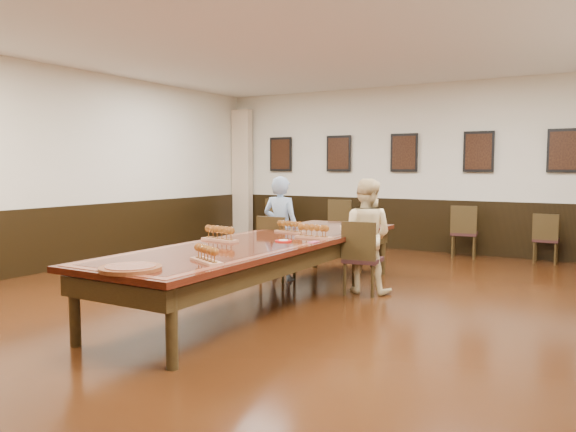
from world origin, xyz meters
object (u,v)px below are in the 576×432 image
Objects in this scene: chair_woman at (363,257)px; spare_chair_b at (341,224)px; spare_chair_c at (464,232)px; conference_table at (267,251)px; spare_chair_d at (546,238)px; person_woman at (365,236)px; person_man at (281,228)px; carved_platter at (130,268)px; chair_man at (278,248)px; spare_chair_a at (279,221)px.

spare_chair_b is at bearing -67.03° from chair_woman.
chair_woman and spare_chair_c have the same top height.
spare_chair_c is at bearing 74.40° from conference_table.
spare_chair_d is (3.71, 0.20, -0.07)m from spare_chair_b.
spare_chair_b is 0.67× the size of person_woman.
spare_chair_c is (2.38, 0.08, -0.02)m from spare_chair_b.
person_man is at bearing 85.19° from spare_chair_b.
spare_chair_c is at bearing -103.38° from person_woman.
carved_platter is (0.64, -3.50, 0.02)m from person_man.
spare_chair_c is at bearing 80.18° from carved_platter.
carved_platter is at bearing 69.50° from spare_chair_d.
chair_woman is at bearing 166.53° from person_man.
conference_table is at bearing 112.42° from chair_man.
chair_woman is (1.37, -0.15, 0.00)m from chair_man.
spare_chair_c is at bearing 4.45° from spare_chair_d.
spare_chair_c is (3.91, -0.04, -0.00)m from spare_chair_a.
spare_chair_d is 4.03m from person_woman.
chair_woman is 3.61m from spare_chair_c.
person_man is at bearing -16.24° from chair_woman.
carved_platter is at bearing 71.89° from spare_chair_c.
chair_man is 3.40m from spare_chair_b.
person_woman is (1.36, -0.05, 0.27)m from chair_man.
spare_chair_b is at bearing -83.47° from person_man.
carved_platter is at bearing 97.05° from person_man.
person_woman is 2.25× the size of carved_platter.
person_woman is (-0.45, -3.48, 0.27)m from spare_chair_c.
chair_woman is 4.10m from spare_chair_d.
carved_platter is (0.09, -2.28, 0.16)m from conference_table.
spare_chair_d is at bearing -121.53° from chair_woman.
person_man is at bearing 114.05° from conference_table.
spare_chair_d is 1.29× the size of carved_platter.
spare_chair_c is 1.44× the size of carved_platter.
conference_table is at bearing 92.26° from carved_platter.
chair_woman is at bearing 74.72° from spare_chair_c.
spare_chair_a is 1.45× the size of carved_platter.
spare_chair_b is 1.04× the size of spare_chair_c.
spare_chair_b is 1.50× the size of carved_platter.
spare_chair_a is 1.12× the size of spare_chair_d.
carved_platter is (-0.73, -3.35, 0.03)m from person_woman.
person_man is (-1.38, 0.25, 0.27)m from chair_woman.
spare_chair_d is (1.77, 3.70, -0.05)m from chair_woman.
person_man is (0.56, -3.25, 0.25)m from spare_chair_b.
person_woman is at bearing 174.67° from chair_man.
spare_chair_b reaches higher than spare_chair_c.
person_woman reaches higher than spare_chair_b.
person_man is at bearing 47.01° from spare_chair_d.
spare_chair_b is at bearing 166.92° from spare_chair_a.
spare_chair_a is 1.01× the size of spare_chair_c.
person_man is 0.30× the size of conference_table.
chair_man is 0.99× the size of spare_chair_a.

